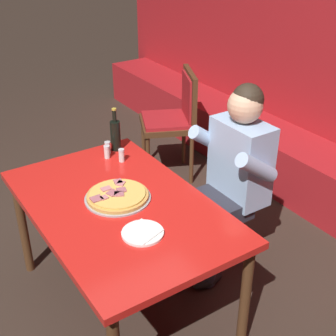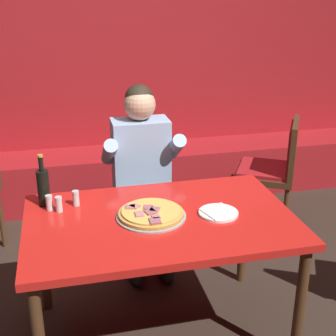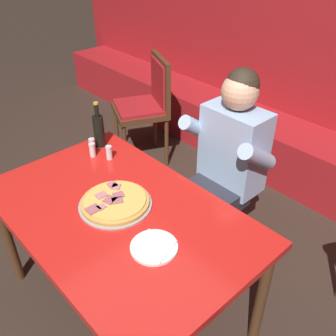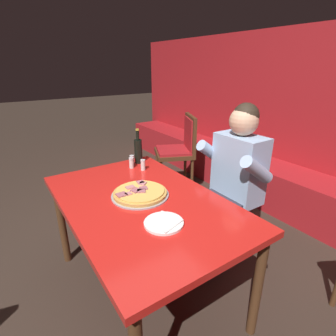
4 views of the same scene
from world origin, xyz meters
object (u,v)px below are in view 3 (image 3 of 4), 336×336
Objects in this scene: pizza at (115,202)px; dining_chair_near_left at (148,101)px; plate_white_paper at (154,247)px; shaker_red_pepper_flakes at (109,153)px; beer_bottle at (99,130)px; shaker_parmesan at (92,146)px; shaker_oregano at (92,151)px; main_dining_table at (119,223)px; diner_seated_blue_shirt at (223,164)px.

dining_chair_near_left is at bearing 134.41° from pizza.
pizza is 1.74× the size of plate_white_paper.
shaker_red_pepper_flakes is at bearing -50.63° from dining_chair_near_left.
shaker_parmesan is at bearing -71.18° from beer_bottle.
pizza is 0.50m from shaker_oregano.
main_dining_table is at bearing -30.32° from shaker_red_pepper_flakes.
diner_seated_blue_shirt is at bearing 47.07° from shaker_red_pepper_flakes.
shaker_red_pepper_flakes is 0.07× the size of diner_seated_blue_shirt.
pizza is at bearing -45.59° from dining_chair_near_left.
diner_seated_blue_shirt is (0.63, 0.45, -0.15)m from beer_bottle.
main_dining_table is 1.45× the size of dining_chair_near_left.
diner_seated_blue_shirt is at bearing 82.87° from pizza.
diner_seated_blue_shirt reaches higher than pizza.
shaker_parmesan is 0.07× the size of diner_seated_blue_shirt.
shaker_parmesan is 0.14m from shaker_red_pepper_flakes.
pizza is at bearing 160.75° from main_dining_table.
shaker_oregano is at bearing 159.59° from pizza.
diner_seated_blue_shirt is at bearing 86.57° from main_dining_table.
dining_chair_near_left reaches higher than main_dining_table.
shaker_oregano is (0.05, -0.03, 0.00)m from shaker_parmesan.
pizza is (-0.05, 0.02, 0.10)m from main_dining_table.
shaker_red_pepper_flakes is (-0.72, 0.28, 0.03)m from plate_white_paper.
pizza is at bearing -31.55° from shaker_red_pepper_flakes.
main_dining_table is 0.56m from shaker_oregano.
beer_bottle reaches higher than shaker_red_pepper_flakes.
shaker_red_pepper_flakes reaches higher than main_dining_table.
beer_bottle reaches higher than shaker_parmesan.
diner_seated_blue_shirt is (0.46, 0.50, -0.08)m from shaker_red_pepper_flakes.
main_dining_table is at bearing -44.84° from dining_chair_near_left.
plate_white_paper is 0.82m from diner_seated_blue_shirt.
shaker_oregano is (-0.09, -0.06, 0.00)m from shaker_red_pepper_flakes.
dining_chair_near_left is (-0.67, 0.99, -0.20)m from shaker_oregano.
beer_bottle is at bearing 159.86° from plate_white_paper.
plate_white_paper is at bearing -20.96° from shaker_red_pepper_flakes.
shaker_oregano is (-0.51, 0.19, 0.12)m from main_dining_table.
diner_seated_blue_shirt is at bearing -19.49° from dining_chair_near_left.
pizza is 0.73m from diner_seated_blue_shirt.
shaker_oregano reaches higher than main_dining_table.
dining_chair_near_left is at bearing 123.06° from shaker_parmesan.
main_dining_table is 1.09× the size of diner_seated_blue_shirt.
plate_white_paper is at bearing -15.19° from shaker_oregano.
shaker_oregano is at bearing -148.81° from shaker_red_pepper_flakes.
shaker_parmesan is at bearing 158.40° from pizza.
diner_seated_blue_shirt is at bearing 35.41° from beer_bottle.
diner_seated_blue_shirt reaches higher than shaker_parmesan.
beer_bottle is (-0.59, 0.29, 0.19)m from main_dining_table.
dining_chair_near_left is at bearing 160.51° from diner_seated_blue_shirt.
pizza is 0.36m from plate_white_paper.
shaker_parmesan and shaker_oregano have the same top height.
plate_white_paper is 2.44× the size of shaker_oregano.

